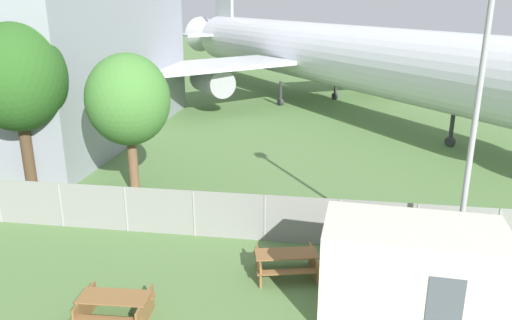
# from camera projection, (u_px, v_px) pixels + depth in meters

# --- Properties ---
(perimeter_fence) EXTENTS (56.07, 0.07, 1.74)m
(perimeter_fence) POSITION_uv_depth(u_px,v_px,m) (265.00, 218.00, 17.35)
(perimeter_fence) COLOR gray
(perimeter_fence) RESTS_ON ground
(airplane) EXTENTS (34.98, 42.05, 13.14)m
(airplane) POSITION_uv_depth(u_px,v_px,m) (321.00, 54.00, 38.80)
(airplane) COLOR silver
(airplane) RESTS_ON ground
(portable_cabin) EXTENTS (4.75, 2.73, 2.63)m
(portable_cabin) POSITION_uv_depth(u_px,v_px,m) (411.00, 272.00, 13.05)
(portable_cabin) COLOR beige
(portable_cabin) RESTS_ON ground
(picnic_bench_near_cabin) EXTENTS (1.90, 1.51, 0.76)m
(picnic_bench_near_cabin) POSITION_uv_depth(u_px,v_px,m) (115.00, 305.00, 13.06)
(picnic_bench_near_cabin) COLOR brown
(picnic_bench_near_cabin) RESTS_ON ground
(picnic_bench_open_grass) EXTENTS (2.17, 1.80, 0.76)m
(picnic_bench_open_grass) POSITION_uv_depth(u_px,v_px,m) (286.00, 261.00, 15.26)
(picnic_bench_open_grass) COLOR brown
(picnic_bench_open_grass) RESTS_ON ground
(tree_near_hangar) EXTENTS (3.54, 3.54, 6.05)m
(tree_near_hangar) POSITION_uv_depth(u_px,v_px,m) (128.00, 100.00, 20.98)
(tree_near_hangar) COLOR brown
(tree_near_hangar) RESTS_ON ground
(tree_left_of_cabin) EXTENTS (4.15, 4.15, 7.28)m
(tree_left_of_cabin) POSITION_uv_depth(u_px,v_px,m) (16.00, 78.00, 20.97)
(tree_left_of_cabin) COLOR #4C3823
(tree_left_of_cabin) RESTS_ON ground
(light_mast) EXTENTS (0.44, 0.44, 8.88)m
(light_mast) POSITION_uv_depth(u_px,v_px,m) (477.00, 108.00, 13.41)
(light_mast) COLOR #99999E
(light_mast) RESTS_ON ground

